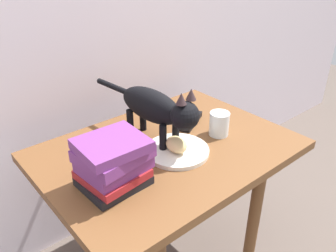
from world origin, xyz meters
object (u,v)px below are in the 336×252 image
at_px(side_table, 168,166).
at_px(plate, 176,151).
at_px(candle_jar, 219,125).
at_px(cat, 157,108).
at_px(book_stack, 113,162).
at_px(bread_roll, 176,145).
at_px(tv_remote, 191,121).

xyz_separation_m(side_table, plate, (-0.00, -0.05, 0.08)).
bearing_deg(candle_jar, cat, 155.05).
height_order(cat, book_stack, cat).
bearing_deg(book_stack, cat, 22.80).
height_order(plate, bread_roll, bread_roll).
height_order(bread_roll, cat, cat).
distance_m(side_table, tv_remote, 0.21).
bearing_deg(side_table, book_stack, -167.13).
bearing_deg(bread_roll, cat, 89.54).
bearing_deg(cat, candle_jar, -24.95).
distance_m(cat, book_stack, 0.26).
relative_size(plate, book_stack, 1.06).
bearing_deg(bread_roll, side_table, 78.97).
bearing_deg(book_stack, side_table, 12.87).
height_order(bread_roll, candle_jar, candle_jar).
bearing_deg(book_stack, tv_remote, 17.22).
distance_m(book_stack, tv_remote, 0.44).
relative_size(bread_roll, tv_remote, 0.53).
bearing_deg(side_table, plate, -95.76).
bearing_deg(side_table, tv_remote, 22.97).
distance_m(side_table, book_stack, 0.29).
xyz_separation_m(bread_roll, cat, (0.00, 0.10, 0.09)).
bearing_deg(candle_jar, bread_roll, -179.23).
bearing_deg(tv_remote, side_table, 175.66).
distance_m(plate, bread_roll, 0.03).
xyz_separation_m(bread_roll, tv_remote, (0.19, 0.13, -0.03)).
bearing_deg(cat, bread_roll, -90.46).
relative_size(side_table, bread_roll, 10.44).
xyz_separation_m(plate, tv_remote, (0.18, 0.12, 0.00)).
relative_size(side_table, cat, 1.75).
height_order(bread_roll, tv_remote, bread_roll).
height_order(cat, tv_remote, cat).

